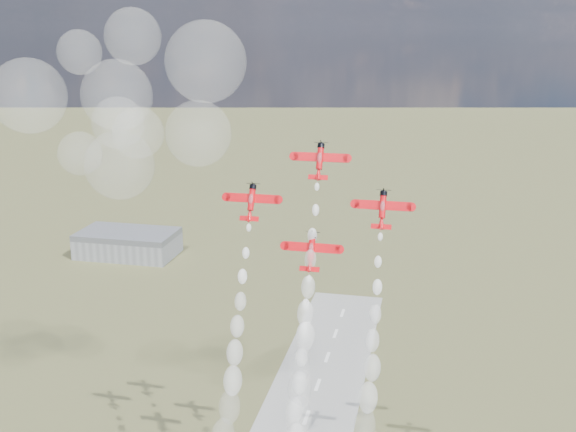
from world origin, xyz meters
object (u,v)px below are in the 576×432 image
(plane_left, at_px, (251,201))
(plane_slot, at_px, (311,251))
(plane_right, at_px, (382,209))
(plane_lead, at_px, (320,160))
(hangar, at_px, (128,243))

(plane_left, distance_m, plane_slot, 17.24)
(plane_right, bearing_deg, plane_lead, 162.08)
(plane_right, xyz_separation_m, plane_slot, (-14.13, -4.57, -8.77))
(hangar, distance_m, plane_left, 219.90)
(plane_lead, xyz_separation_m, plane_right, (14.13, -4.57, -8.77))
(plane_lead, bearing_deg, hangar, 127.63)
(plane_left, height_order, plane_right, same)
(hangar, xyz_separation_m, plane_slot, (129.53, -177.18, 63.63))
(plane_right, bearing_deg, plane_left, 180.00)
(plane_left, bearing_deg, plane_right, 0.00)
(hangar, relative_size, plane_lead, 4.26)
(plane_left, relative_size, plane_right, 1.00)
(plane_slot, bearing_deg, plane_lead, 90.00)
(plane_left, bearing_deg, plane_slot, -17.92)
(hangar, bearing_deg, plane_lead, -52.37)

